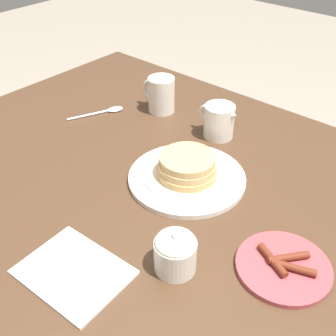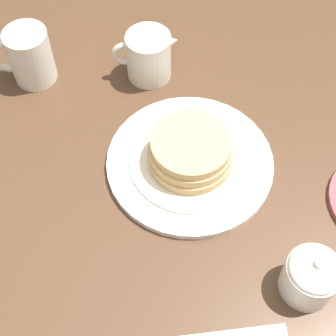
# 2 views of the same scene
# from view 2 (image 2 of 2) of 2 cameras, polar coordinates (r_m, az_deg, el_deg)

# --- Properties ---
(ground_plane) EXTENTS (8.00, 8.00, 0.00)m
(ground_plane) POSITION_cam_2_polar(r_m,az_deg,el_deg) (1.50, 3.75, -16.89)
(ground_plane) COLOR gray
(dining_table) EXTENTS (1.53, 1.02, 0.74)m
(dining_table) POSITION_cam_2_polar(r_m,az_deg,el_deg) (0.91, 5.96, -5.60)
(dining_table) COLOR #4C3321
(dining_table) RESTS_ON ground_plane
(pancake_plate) EXTENTS (0.27, 0.27, 0.07)m
(pancake_plate) POSITION_cam_2_polar(r_m,az_deg,el_deg) (0.83, 2.47, 1.23)
(pancake_plate) COLOR white
(pancake_plate) RESTS_ON dining_table
(coffee_mug) EXTENTS (0.11, 0.08, 0.10)m
(coffee_mug) POSITION_cam_2_polar(r_m,az_deg,el_deg) (0.96, -15.21, 11.93)
(coffee_mug) COLOR silver
(coffee_mug) RESTS_ON dining_table
(creamer_pitcher) EXTENTS (0.12, 0.08, 0.10)m
(creamer_pitcher) POSITION_cam_2_polar(r_m,az_deg,el_deg) (0.94, -2.13, 12.37)
(creamer_pitcher) COLOR silver
(creamer_pitcher) RESTS_ON dining_table
(sugar_bowl) EXTENTS (0.08, 0.08, 0.09)m
(sugar_bowl) POSITION_cam_2_polar(r_m,az_deg,el_deg) (0.74, 15.63, -11.40)
(sugar_bowl) COLOR silver
(sugar_bowl) RESTS_ON dining_table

